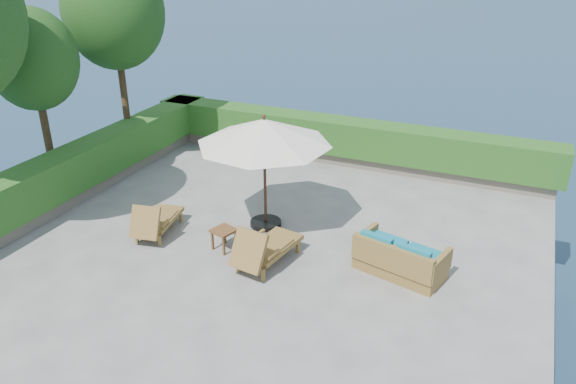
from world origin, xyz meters
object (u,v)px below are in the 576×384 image
at_px(lounge_right, 264,248).
at_px(side_table, 224,233).
at_px(wicker_loveseat, 399,259).
at_px(lounge_left, 156,220).
at_px(patio_umbrella, 264,133).

bearing_deg(lounge_right, side_table, 176.58).
height_order(side_table, wicker_loveseat, wicker_loveseat).
relative_size(lounge_left, side_table, 2.89).
height_order(lounge_right, wicker_loveseat, lounge_right).
xyz_separation_m(patio_umbrella, wicker_loveseat, (3.41, -0.81, -1.99)).
xyz_separation_m(patio_umbrella, lounge_left, (-2.12, -1.43, -1.95)).
bearing_deg(wicker_loveseat, patio_umbrella, -179.05).
relative_size(lounge_left, lounge_right, 0.91).
bearing_deg(patio_umbrella, lounge_right, -65.02).
distance_m(lounge_left, side_table, 1.76).
relative_size(patio_umbrella, lounge_left, 2.21).
bearing_deg(side_table, lounge_right, -12.46).
distance_m(patio_umbrella, lounge_left, 3.21).
relative_size(patio_umbrella, wicker_loveseat, 1.91).
relative_size(lounge_right, side_table, 3.18).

